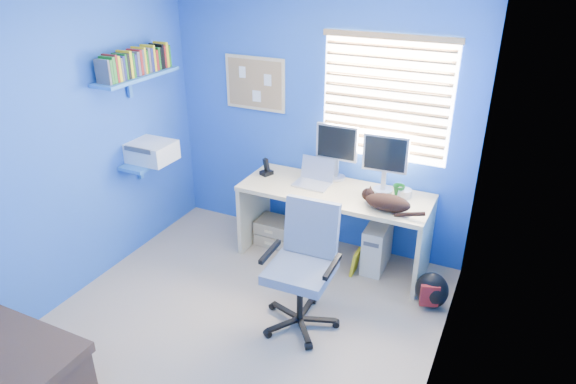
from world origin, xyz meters
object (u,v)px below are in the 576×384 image
at_px(tower_pc, 377,245).
at_px(cat, 388,203).
at_px(desk, 333,226).
at_px(office_chair, 303,282).
at_px(laptop, 312,174).

bearing_deg(tower_pc, cat, -64.73).
bearing_deg(cat, desk, -179.41).
bearing_deg(desk, office_chair, -83.62).
distance_m(cat, tower_pc, 0.64).
height_order(cat, office_chair, office_chair).
height_order(cat, tower_pc, cat).
relative_size(cat, tower_pc, 0.86).
distance_m(cat, office_chair, 0.99).
height_order(desk, tower_pc, desk).
distance_m(desk, cat, 0.71).
height_order(desk, cat, cat).
bearing_deg(desk, cat, -17.06).
distance_m(desk, laptop, 0.54).
xyz_separation_m(desk, office_chair, (0.11, -0.95, 0.01)).
xyz_separation_m(desk, laptop, (-0.24, 0.02, 0.48)).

